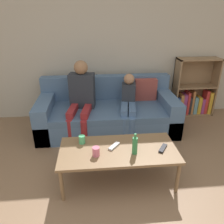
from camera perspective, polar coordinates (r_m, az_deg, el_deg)
name	(u,v)px	position (r m, az deg, el deg)	size (l,w,h in m)	color
wall_back	(96,43)	(3.84, -4.20, 17.60)	(12.00, 0.06, 2.60)	#B7B2A8
couch	(108,113)	(3.57, -1.03, -0.27)	(2.16, 0.96, 0.80)	#4C6B93
bookshelf	(193,94)	(4.32, 20.34, 4.31)	(0.74, 0.28, 1.05)	#8E7051
coffee_table	(118,152)	(2.44, 1.64, -10.32)	(1.28, 0.60, 0.41)	brown
person_adult	(81,94)	(3.34, -8.03, 4.69)	(0.44, 0.70, 1.13)	maroon
person_child	(128,102)	(3.37, 4.29, 2.60)	(0.31, 0.68, 0.91)	#476693
cup_near	(96,152)	(2.30, -4.20, -10.26)	(0.08, 0.08, 0.10)	pink
cup_far	(82,139)	(2.52, -7.86, -7.13)	(0.07, 0.07, 0.10)	#4CB77A
tv_remote_0	(114,146)	(2.45, 0.56, -8.90)	(0.14, 0.16, 0.02)	#B7B7BC
tv_remote_1	(163,148)	(2.48, 13.14, -9.20)	(0.13, 0.17, 0.02)	black
bottle	(135,145)	(2.31, 5.99, -8.65)	(0.06, 0.06, 0.24)	#33844C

